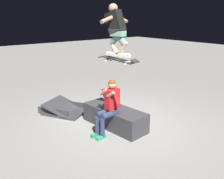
# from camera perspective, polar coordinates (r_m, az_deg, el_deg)

# --- Properties ---
(ground_plane) EXTENTS (40.00, 40.00, 0.00)m
(ground_plane) POSITION_cam_1_polar(r_m,az_deg,el_deg) (6.59, 1.40, -7.97)
(ground_plane) COLOR gray
(ledge_box_main) EXTENTS (1.83, 0.83, 0.50)m
(ledge_box_main) POSITION_cam_1_polar(r_m,az_deg,el_deg) (6.35, 0.63, -6.49)
(ledge_box_main) COLOR #38383D
(ledge_box_main) RESTS_ON ground
(person_sitting_on_ledge) EXTENTS (0.60, 0.77, 1.33)m
(person_sitting_on_ledge) POSITION_cam_1_polar(r_m,az_deg,el_deg) (5.79, -0.76, -3.57)
(person_sitting_on_ledge) COLOR #2D3856
(person_sitting_on_ledge) RESTS_ON ground
(skateboard) EXTENTS (1.04, 0.42, 0.13)m
(skateboard) POSITION_cam_1_polar(r_m,az_deg,el_deg) (5.48, 1.40, 6.98)
(skateboard) COLOR black
(skater_airborne) EXTENTS (0.64, 0.88, 1.12)m
(skater_airborne) POSITION_cam_1_polar(r_m,az_deg,el_deg) (5.44, 0.97, 14.20)
(skater_airborne) COLOR white
(kicker_ramp) EXTENTS (1.48, 1.43, 0.43)m
(kicker_ramp) POSITION_cam_1_polar(r_m,az_deg,el_deg) (7.44, -10.59, -4.70)
(kicker_ramp) COLOR #38383D
(kicker_ramp) RESTS_ON ground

